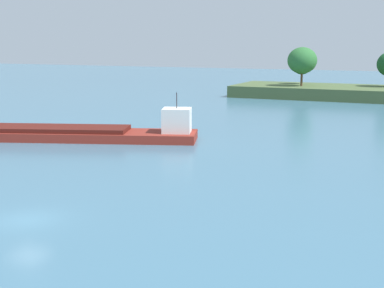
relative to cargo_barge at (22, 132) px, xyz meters
The scene contains 2 objects.
ground_plane 31.80m from the cargo_barge, 48.40° to the right, with size 400.00×400.00×0.00m, color teal.
cargo_barge is the anchor object (origin of this frame).
Camera 1 is at (23.64, -26.77, 11.33)m, focal length 51.64 mm.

